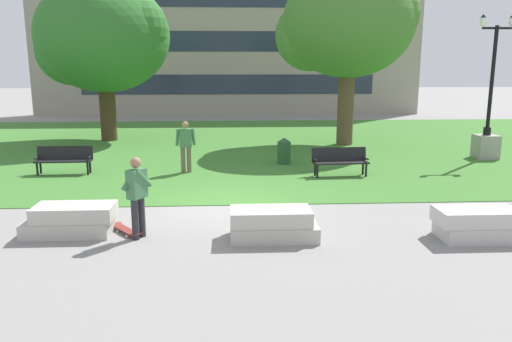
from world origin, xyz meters
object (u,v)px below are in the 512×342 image
(concrete_block_center, at_px, (72,220))
(person_bystander_near_lawn, at_px, (186,144))
(concrete_block_right, at_px, (480,224))
(trash_bin, at_px, (284,151))
(skateboard, at_px, (127,230))
(park_bench_near_right, at_px, (340,160))
(park_bench_near_left, at_px, (64,158))
(concrete_block_left, at_px, (272,225))
(lamp_post_right, at_px, (487,130))
(person_skateboarder, at_px, (137,193))

(concrete_block_center, distance_m, person_bystander_near_lawn, 6.45)
(concrete_block_right, xyz_separation_m, trash_bin, (-3.19, 8.16, 0.20))
(skateboard, height_order, park_bench_near_right, park_bench_near_right)
(park_bench_near_left, distance_m, person_bystander_near_lawn, 4.02)
(concrete_block_center, height_order, person_bystander_near_lawn, person_bystander_near_lawn)
(concrete_block_left, distance_m, trash_bin, 8.02)
(skateboard, bearing_deg, concrete_block_center, 177.33)
(concrete_block_right, height_order, park_bench_near_left, park_bench_near_left)
(person_bystander_near_lawn, bearing_deg, concrete_block_right, -46.07)
(concrete_block_left, height_order, lamp_post_right, lamp_post_right)
(concrete_block_right, xyz_separation_m, person_bystander_near_lawn, (-6.61, 6.86, 0.68))
(skateboard, distance_m, person_bystander_near_lawn, 6.28)
(person_skateboarder, distance_m, park_bench_near_right, 7.89)
(park_bench_near_left, bearing_deg, park_bench_near_right, -4.87)
(concrete_block_left, xyz_separation_m, trash_bin, (1.11, 7.94, 0.20))
(trash_bin, xyz_separation_m, person_bystander_near_lawn, (-3.43, -1.30, 0.48))
(person_skateboarder, height_order, park_bench_near_right, person_skateboarder)
(park_bench_near_right, height_order, lamp_post_right, lamp_post_right)
(concrete_block_right, bearing_deg, concrete_block_center, 175.00)
(park_bench_near_right, bearing_deg, lamp_post_right, 23.72)
(concrete_block_center, relative_size, lamp_post_right, 0.35)
(concrete_block_left, bearing_deg, skateboard, 171.43)
(park_bench_near_left, relative_size, person_bystander_near_lawn, 1.06)
(lamp_post_right, distance_m, person_bystander_near_lawn, 11.48)
(concrete_block_right, distance_m, park_bench_near_right, 6.31)
(concrete_block_right, distance_m, person_bystander_near_lawn, 9.55)
(concrete_block_right, bearing_deg, park_bench_near_left, 147.05)
(person_skateboarder, relative_size, trash_bin, 1.78)
(concrete_block_center, xyz_separation_m, person_skateboarder, (1.47, -0.31, 0.66))
(park_bench_near_left, height_order, trash_bin, trash_bin)
(concrete_block_center, height_order, park_bench_near_right, park_bench_near_right)
(concrete_block_center, distance_m, skateboard, 1.18)
(trash_bin, bearing_deg, concrete_block_left, -97.95)
(park_bench_near_left, relative_size, park_bench_near_right, 0.99)
(concrete_block_left, xyz_separation_m, skateboard, (-3.08, 0.46, -0.22))
(lamp_post_right, bearing_deg, concrete_block_left, -136.12)
(trash_bin, bearing_deg, park_bench_near_left, -170.13)
(concrete_block_center, bearing_deg, park_bench_near_left, 108.69)
(skateboard, xyz_separation_m, park_bench_near_right, (5.78, 5.41, 0.45))
(park_bench_near_right, bearing_deg, person_skateboarder, -134.01)
(trash_bin, height_order, person_bystander_near_lawn, person_bystander_near_lawn)
(skateboard, relative_size, park_bench_near_right, 0.51)
(concrete_block_left, distance_m, park_bench_near_right, 6.47)
(concrete_block_right, height_order, trash_bin, trash_bin)
(concrete_block_center, height_order, trash_bin, trash_bin)
(concrete_block_left, bearing_deg, concrete_block_center, 173.03)
(park_bench_near_right, distance_m, person_bystander_near_lawn, 5.10)
(person_skateboarder, relative_size, lamp_post_right, 0.32)
(concrete_block_left, xyz_separation_m, person_bystander_near_lawn, (-2.32, 6.64, 0.68))
(concrete_block_left, height_order, park_bench_near_right, park_bench_near_right)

